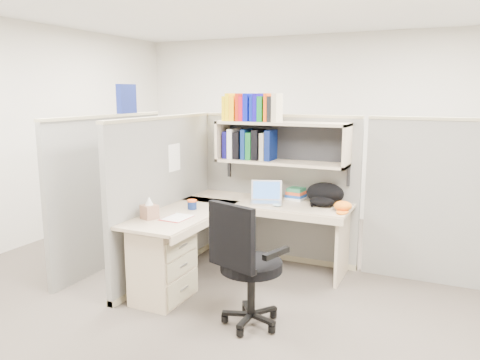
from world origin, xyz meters
The scene contains 14 objects.
ground centered at (0.00, 0.00, 0.00)m, with size 6.00×6.00×0.00m, color #352F29.
room_shell centered at (0.00, 0.00, 1.62)m, with size 6.00×6.00×6.00m.
cubicle centered at (-0.37, 0.45, 0.91)m, with size 3.79×1.84×1.95m.
desk centered at (-0.41, -0.29, 0.44)m, with size 1.74×1.75×0.73m.
laptop centered at (0.01, 0.50, 0.85)m, with size 0.32×0.32×0.23m, color #B0B1B4, non-canonical shape.
backpack centered at (0.58, 0.65, 0.84)m, with size 0.39×0.30×0.23m, color black, non-canonical shape.
orange_cap centered at (0.81, 0.51, 0.78)m, with size 0.17×0.20×0.10m, color orange, non-canonical shape.
snack_canister centered at (-0.55, -0.04, 0.78)m, with size 0.09×0.09×0.09m.
tissue_box centered at (-0.73, -0.51, 0.83)m, with size 0.13×0.13×0.20m, color #986D56, non-canonical shape.
mouse centered at (0.17, 0.41, 0.75)m, with size 0.09×0.06×0.03m, color #8BAEC5.
paper_cup centered at (0.01, 0.76, 0.78)m, with size 0.07×0.07×0.10m, color white.
book_stack centered at (0.24, 0.83, 0.79)m, with size 0.19×0.25×0.12m, color gray, non-canonical shape.
loose_paper centered at (-0.52, -0.37, 0.73)m, with size 0.20×0.27×0.00m, color white, non-canonical shape.
task_chair centered at (0.33, -0.71, 0.37)m, with size 0.60×0.56×1.05m.
Camera 1 is at (1.73, -3.90, 1.85)m, focal length 35.00 mm.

